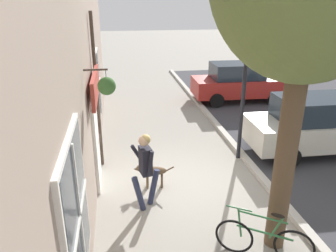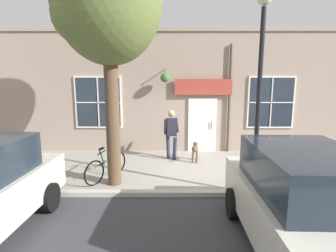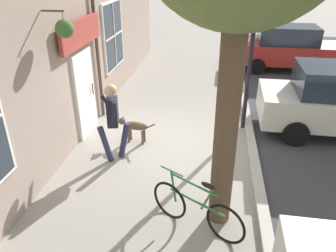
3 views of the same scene
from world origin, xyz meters
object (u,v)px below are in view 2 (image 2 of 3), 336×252
object	(u,v)px
street_tree_by_curb	(106,0)
parked_car_mid_block	(310,208)
leaning_bicycle	(107,166)
pedestrian_walking	(171,130)
dog_on_leash	(195,149)
street_lamp	(261,66)

from	to	relation	value
street_tree_by_curb	parked_car_mid_block	bearing A→B (deg)	50.48
leaning_bicycle	pedestrian_walking	bearing A→B (deg)	135.64
street_tree_by_curb	parked_car_mid_block	distance (m)	6.12
dog_on_leash	street_tree_by_curb	world-z (taller)	street_tree_by_curb
leaning_bicycle	parked_car_mid_block	bearing A→B (deg)	48.60
pedestrian_walking	leaning_bicycle	size ratio (longest dim) A/B	1.13
leaning_bicycle	parked_car_mid_block	distance (m)	5.28
leaning_bicycle	dog_on_leash	bearing A→B (deg)	121.98
dog_on_leash	street_tree_by_curb	distance (m)	5.37
dog_on_leash	leaning_bicycle	bearing A→B (deg)	-58.02
pedestrian_walking	dog_on_leash	size ratio (longest dim) A/B	1.76
pedestrian_walking	dog_on_leash	world-z (taller)	pedestrian_walking
dog_on_leash	street_tree_by_curb	xyz separation A→B (m)	(2.13, -2.45, 4.28)
street_tree_by_curb	street_lamp	world-z (taller)	street_tree_by_curb
parked_car_mid_block	dog_on_leash	bearing A→B (deg)	-166.55
street_tree_by_curb	street_lamp	xyz separation A→B (m)	(0.57, 3.65, -1.59)
parked_car_mid_block	street_lamp	world-z (taller)	street_lamp
leaning_bicycle	street_tree_by_curb	bearing A→B (deg)	30.81
leaning_bicycle	street_lamp	distance (m)	4.88
pedestrian_walking	street_lamp	distance (m)	4.11
pedestrian_walking	street_tree_by_curb	distance (m)	4.62
street_lamp	parked_car_mid_block	bearing A→B (deg)	0.85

